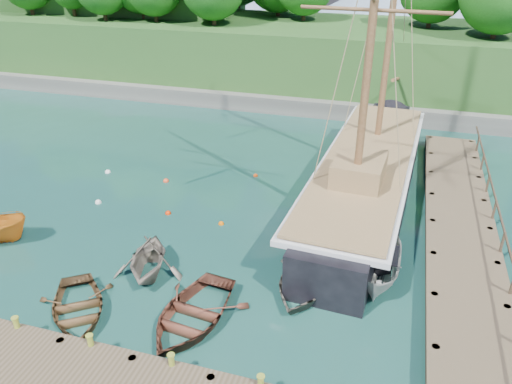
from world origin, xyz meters
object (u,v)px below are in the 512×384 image
rowboat_0 (78,314)px  rowboat_1 (150,273)px  rowboat_2 (192,321)px  cabin_boat_white (378,282)px  rowboat_3 (304,288)px  schooner (365,181)px

rowboat_0 → rowboat_1: size_ratio=1.16×
rowboat_2 → cabin_boat_white: bearing=41.4°
rowboat_2 → rowboat_3: size_ratio=1.08×
rowboat_2 → schooner: bearing=73.5°
rowboat_2 → schooner: 13.03m
rowboat_3 → cabin_boat_white: bearing=30.1°
rowboat_1 → rowboat_3: bearing=-7.6°
rowboat_1 → schooner: bearing=34.3°
rowboat_0 → rowboat_3: rowboat_3 is taller
rowboat_1 → rowboat_3: (6.59, 0.95, 0.00)m
rowboat_0 → rowboat_2: bearing=-24.5°
rowboat_2 → rowboat_3: 4.84m
rowboat_2 → schooner: size_ratio=0.18×
schooner → rowboat_2: bearing=-109.7°
rowboat_3 → schooner: 8.91m
rowboat_2 → cabin_boat_white: 7.93m
rowboat_0 → rowboat_1: 3.45m
rowboat_0 → cabin_boat_white: 12.15m
cabin_boat_white → schooner: size_ratio=0.17×
cabin_boat_white → rowboat_1: bearing=-163.8°
rowboat_0 → schooner: (9.48, 12.83, 1.04)m
rowboat_0 → rowboat_2: rowboat_2 is taller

